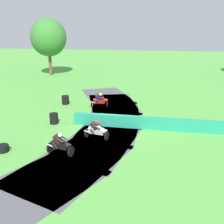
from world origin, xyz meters
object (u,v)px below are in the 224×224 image
at_px(tire_stack_near, 3,148).
at_px(tire_stack_mid_b, 65,100).
at_px(motorcycle_chase_white, 97,130).
at_px(tire_stack_mid_a, 54,118).
at_px(motorcycle_lead_black, 61,144).
at_px(motorcycle_trailing_red, 100,100).

relative_size(tire_stack_near, tire_stack_mid_b, 0.88).
bearing_deg(motorcycle_chase_white, tire_stack_mid_b, 121.71).
distance_m(motorcycle_chase_white, tire_stack_mid_a, 4.49).
bearing_deg(motorcycle_lead_black, tire_stack_mid_b, 107.13).
height_order(motorcycle_trailing_red, tire_stack_mid_a, motorcycle_trailing_red).
height_order(motorcycle_lead_black, tire_stack_near, motorcycle_lead_black).
bearing_deg(motorcycle_trailing_red, tire_stack_mid_a, -118.94).
xyz_separation_m(motorcycle_trailing_red, tire_stack_mid_a, (-2.56, -4.63, -0.24)).
bearing_deg(tire_stack_near, tire_stack_mid_a, 75.76).
relative_size(motorcycle_lead_black, motorcycle_chase_white, 1.00).
height_order(tire_stack_near, tire_stack_mid_b, tire_stack_mid_b).
height_order(motorcycle_trailing_red, tire_stack_near, motorcycle_trailing_red).
bearing_deg(tire_stack_near, motorcycle_chase_white, 27.25).
bearing_deg(motorcycle_trailing_red, tire_stack_mid_b, 171.70).
xyz_separation_m(motorcycle_chase_white, motorcycle_trailing_red, (-1.24, 7.00, -0.00)).
relative_size(motorcycle_lead_black, tire_stack_near, 2.43).
xyz_separation_m(motorcycle_trailing_red, tire_stack_mid_b, (-3.38, 0.49, -0.24)).
bearing_deg(tire_stack_mid_b, tire_stack_near, -92.50).
relative_size(motorcycle_chase_white, tire_stack_near, 2.43).
height_order(motorcycle_chase_white, tire_stack_near, motorcycle_chase_white).
bearing_deg(tire_stack_mid_b, motorcycle_trailing_red, -8.30).
bearing_deg(tire_stack_mid_a, motorcycle_chase_white, -31.83).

